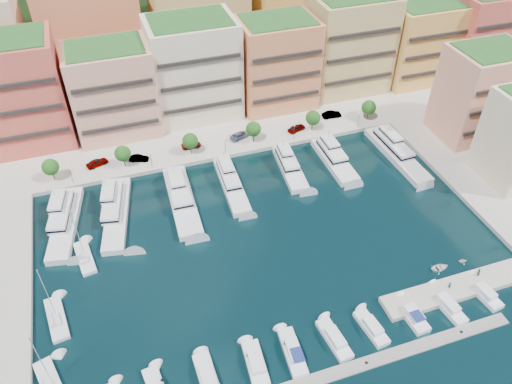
{
  "coord_description": "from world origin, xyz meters",
  "views": [
    {
      "loc": [
        -24.46,
        -64.79,
        73.44
      ],
      "look_at": [
        0.5,
        9.29,
        6.0
      ],
      "focal_mm": 35.0,
      "sensor_mm": 36.0,
      "label": 1
    }
  ],
  "objects_px": {
    "car_2": "(191,145)",
    "car_5": "(332,114)",
    "lamppost_2": "(225,143)",
    "car_4": "(297,128)",
    "tender_2": "(440,268)",
    "cruiser_8": "(446,305)",
    "tender_3": "(463,261)",
    "yacht_2": "(181,196)",
    "car_3": "(240,135)",
    "lamppost_1": "(151,157)",
    "tree_5": "(369,107)",
    "car_1": "(139,158)",
    "cruiser_3": "(256,364)",
    "cruiser_5": "(334,339)",
    "cruiser_6": "(372,328)",
    "person_0": "(449,286)",
    "cruiser_9": "(483,294)",
    "tree_2": "(190,141)",
    "yacht_3": "(230,182)",
    "tree_3": "(253,129)",
    "lamppost_4": "(359,117)",
    "cruiser_7": "(412,316)",
    "cruiser_4": "(293,352)",
    "yacht_0": "(65,219)",
    "sailboat_2": "(85,258)",
    "person_1": "(478,272)",
    "yacht_6": "(395,151)",
    "cruiser_2": "(208,378)",
    "lamppost_3": "(294,130)",
    "sailboat_1": "(57,319)",
    "yacht_5": "(333,157)",
    "yacht_1": "(116,210)",
    "tree_1": "(123,154)",
    "lamppost_0": "(70,173)",
    "tree_0": "(50,167)",
    "car_0": "(97,163)"
  },
  "relations": [
    {
      "from": "cruiser_2",
      "to": "sailboat_1",
      "type": "height_order",
      "value": "sailboat_1"
    },
    {
      "from": "cruiser_4",
      "to": "car_4",
      "type": "bearing_deg",
      "value": 67.38
    },
    {
      "from": "lamppost_0",
      "to": "lamppost_2",
      "type": "height_order",
      "value": "same"
    },
    {
      "from": "lamppost_3",
      "to": "cruiser_5",
      "type": "bearing_deg",
      "value": -105.15
    },
    {
      "from": "yacht_0",
      "to": "car_1",
      "type": "bearing_deg",
      "value": 41.16
    },
    {
      "from": "yacht_0",
      "to": "car_1",
      "type": "height_order",
      "value": "yacht_0"
    },
    {
      "from": "yacht_2",
      "to": "car_3",
      "type": "bearing_deg",
      "value": 42.92
    },
    {
      "from": "car_1",
      "to": "car_3",
      "type": "distance_m",
      "value": 25.8
    },
    {
      "from": "car_3",
      "to": "cruiser_2",
      "type": "bearing_deg",
      "value": 137.99
    },
    {
      "from": "tree_1",
      "to": "tree_3",
      "type": "relative_size",
      "value": 1.0
    },
    {
      "from": "lamppost_0",
      "to": "car_4",
      "type": "distance_m",
      "value": 56.23
    },
    {
      "from": "tender_2",
      "to": "car_5",
      "type": "height_order",
      "value": "car_5"
    },
    {
      "from": "car_2",
      "to": "person_0",
      "type": "height_order",
      "value": "person_0"
    },
    {
      "from": "tree_0",
      "to": "person_0",
      "type": "distance_m",
      "value": 86.9
    },
    {
      "from": "car_2",
      "to": "car_1",
      "type": "bearing_deg",
      "value": 97.43
    },
    {
      "from": "yacht_6",
      "to": "car_1",
      "type": "relative_size",
      "value": 5.21
    },
    {
      "from": "tree_2",
      "to": "car_2",
      "type": "bearing_deg",
      "value": 77.0
    },
    {
      "from": "cruiser_8",
      "to": "sailboat_2",
      "type": "bearing_deg",
      "value": 151.88
    },
    {
      "from": "tender_3",
      "to": "car_5",
      "type": "bearing_deg",
      "value": 13.81
    },
    {
      "from": "lamppost_4",
      "to": "tender_3",
      "type": "height_order",
      "value": "lamppost_4"
    },
    {
      "from": "cruiser_9",
      "to": "car_3",
      "type": "relative_size",
      "value": 1.41
    },
    {
      "from": "lamppost_2",
      "to": "car_4",
      "type": "height_order",
      "value": "lamppost_2"
    },
    {
      "from": "car_2",
      "to": "car_5",
      "type": "xyz_separation_m",
      "value": [
        38.91,
        1.48,
        0.19
      ]
    },
    {
      "from": "car_3",
      "to": "yacht_5",
      "type": "bearing_deg",
      "value": -149.53
    },
    {
      "from": "lamppost_4",
      "to": "cruiser_7",
      "type": "height_order",
      "value": "lamppost_4"
    },
    {
      "from": "lamppost_4",
      "to": "yacht_1",
      "type": "relative_size",
      "value": 0.18
    },
    {
      "from": "cruiser_5",
      "to": "car_0",
      "type": "bearing_deg",
      "value": 118.65
    },
    {
      "from": "cruiser_5",
      "to": "sailboat_1",
      "type": "xyz_separation_m",
      "value": [
        -43.82,
        19.14,
        -0.24
      ]
    },
    {
      "from": "car_1",
      "to": "tender_3",
      "type": "bearing_deg",
      "value": -114.72
    },
    {
      "from": "yacht_1",
      "to": "yacht_0",
      "type": "bearing_deg",
      "value": 177.3
    },
    {
      "from": "cruiser_5",
      "to": "cruiser_6",
      "type": "distance_m",
      "value": 6.94
    },
    {
      "from": "lamppost_1",
      "to": "lamppost_2",
      "type": "bearing_deg",
      "value": 0.0
    },
    {
      "from": "tree_2",
      "to": "yacht_3",
      "type": "height_order",
      "value": "tree_2"
    },
    {
      "from": "tree_5",
      "to": "cruiser_3",
      "type": "relative_size",
      "value": 0.68
    },
    {
      "from": "lamppost_2",
      "to": "yacht_0",
      "type": "xyz_separation_m",
      "value": [
        -38.36,
        -12.14,
        -2.62
      ]
    },
    {
      "from": "tree_3",
      "to": "cruiser_5",
      "type": "xyz_separation_m",
      "value": [
        -5.1,
        -58.09,
        -4.2
      ]
    },
    {
      "from": "person_0",
      "to": "yacht_2",
      "type": "bearing_deg",
      "value": 17.92
    },
    {
      "from": "cruiser_8",
      "to": "tender_3",
      "type": "distance_m",
      "value": 12.15
    },
    {
      "from": "cruiser_8",
      "to": "yacht_1",
      "type": "bearing_deg",
      "value": 140.61
    },
    {
      "from": "tree_5",
      "to": "car_1",
      "type": "relative_size",
      "value": 1.24
    },
    {
      "from": "cruiser_4",
      "to": "tree_5",
      "type": "bearing_deg",
      "value": 52.51
    },
    {
      "from": "cruiser_3",
      "to": "car_0",
      "type": "distance_m",
      "value": 63.55
    },
    {
      "from": "tree_0",
      "to": "cruiser_9",
      "type": "distance_m",
      "value": 93.07
    },
    {
      "from": "lamppost_2",
      "to": "yacht_2",
      "type": "relative_size",
      "value": 0.18
    },
    {
      "from": "sailboat_2",
      "to": "person_1",
      "type": "relative_size",
      "value": 7.6
    },
    {
      "from": "yacht_5",
      "to": "cruiser_9",
      "type": "height_order",
      "value": "yacht_5"
    },
    {
      "from": "tree_0",
      "to": "person_0",
      "type": "height_order",
      "value": "tree_0"
    },
    {
      "from": "yacht_3",
      "to": "tree_5",
      "type": "bearing_deg",
      "value": 17.96
    },
    {
      "from": "cruiser_3",
      "to": "car_3",
      "type": "bearing_deg",
      "value": 75.06
    },
    {
      "from": "lamppost_1",
      "to": "tree_3",
      "type": "bearing_deg",
      "value": 5.06
    }
  ]
}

